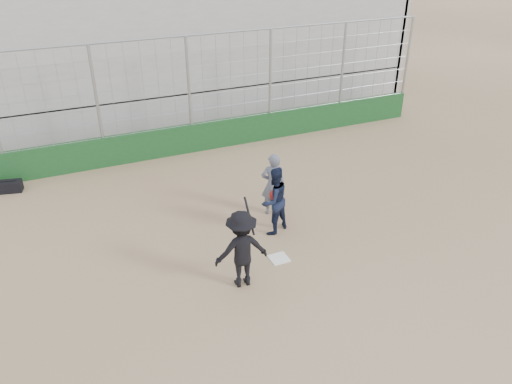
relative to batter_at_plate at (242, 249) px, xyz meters
name	(u,v)px	position (x,y,z in m)	size (l,w,h in m)	color
ground	(279,259)	(1.17, 0.48, -0.93)	(90.00, 90.00, 0.00)	brown
home_plate	(279,258)	(1.17, 0.48, -0.91)	(0.44, 0.44, 0.02)	white
backstop	(191,126)	(1.17, 7.48, 0.03)	(18.10, 0.25, 4.04)	#123917
bleachers	(152,40)	(1.17, 12.43, 2.00)	(20.25, 6.70, 6.98)	gray
batter_at_plate	(242,249)	(0.00, 0.00, 0.00)	(1.25, 0.83, 1.99)	black
catcher_crouched	(274,211)	(1.57, 1.62, -0.30)	(1.11, 1.00, 1.24)	black
umpire	(273,187)	(1.94, 2.50, -0.11)	(0.66, 0.43, 1.63)	#4F5464
equipment_bag	(8,187)	(-4.85, 6.82, -0.75)	(0.86, 0.52, 0.38)	black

